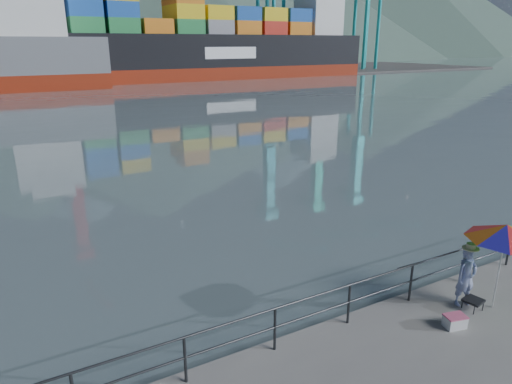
% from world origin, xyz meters
% --- Properties ---
extents(harbor_water, '(500.00, 280.00, 0.00)m').
position_xyz_m(harbor_water, '(0.00, 130.00, 0.00)').
color(harbor_water, slate).
rests_on(harbor_water, ground).
extents(far_dock, '(200.00, 40.00, 0.40)m').
position_xyz_m(far_dock, '(10.00, 93.00, 0.00)').
color(far_dock, '#514F4C').
rests_on(far_dock, ground).
extents(guardrail, '(22.00, 0.06, 1.03)m').
position_xyz_m(guardrail, '(0.00, 1.70, 0.52)').
color(guardrail, '#2D3033').
rests_on(guardrail, ground).
extents(container_stacks, '(58.00, 5.40, 7.80)m').
position_xyz_m(container_stacks, '(31.60, 93.74, 3.06)').
color(container_stacks, '#194CA5').
rests_on(container_stacks, ground).
extents(fisherman, '(0.61, 0.46, 1.51)m').
position_xyz_m(fisherman, '(4.04, 0.93, 0.76)').
color(fisherman, '#2D4593').
rests_on(fisherman, ground).
extents(beach_umbrella, '(1.96, 1.96, 2.21)m').
position_xyz_m(beach_umbrella, '(4.57, 0.46, 2.02)').
color(beach_umbrella, white).
rests_on(beach_umbrella, ground).
extents(folding_stool, '(0.50, 0.50, 0.28)m').
position_xyz_m(folding_stool, '(4.05, 0.65, 0.15)').
color(folding_stool, black).
rests_on(folding_stool, ground).
extents(cooler_bag, '(0.53, 0.42, 0.27)m').
position_xyz_m(cooler_bag, '(3.04, 0.37, 0.13)').
color(cooler_bag, silver).
rests_on(cooler_bag, ground).
extents(fishing_rod, '(0.33, 1.58, 1.13)m').
position_xyz_m(fishing_rod, '(3.68, 1.86, 0.00)').
color(fishing_rod, black).
rests_on(fishing_rod, ground).
extents(container_ship, '(58.98, 9.83, 18.10)m').
position_xyz_m(container_ship, '(33.54, 75.49, 5.84)').
color(container_ship, maroon).
rests_on(container_ship, ground).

